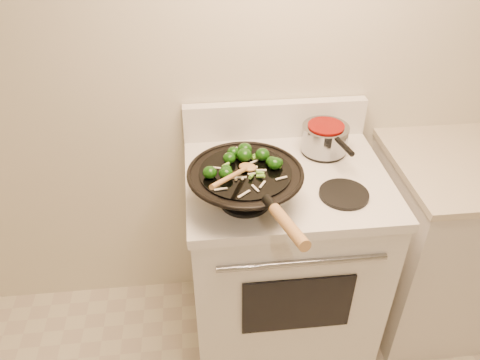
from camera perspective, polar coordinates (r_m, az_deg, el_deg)
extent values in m
plane|color=silver|center=(1.92, 5.06, 15.71)|extent=(3.50, 0.00, 3.50)
cube|color=white|center=(2.12, 4.97, -10.02)|extent=(0.76, 0.64, 0.88)
cube|color=white|center=(1.82, 5.71, 0.10)|extent=(0.78, 0.66, 0.04)
cube|color=white|center=(2.02, 4.28, 7.38)|extent=(0.78, 0.05, 0.16)
cylinder|color=gray|center=(1.66, 7.62, -9.97)|extent=(0.60, 0.02, 0.02)
cube|color=black|center=(1.83, 7.01, -14.88)|extent=(0.42, 0.01, 0.28)
cylinder|color=black|center=(1.66, 0.63, -2.55)|extent=(0.18, 0.18, 0.01)
cylinder|color=black|center=(1.73, 12.54, -1.70)|extent=(0.18, 0.18, 0.01)
cylinder|color=black|center=(1.90, -0.41, 3.05)|extent=(0.18, 0.18, 0.01)
cylinder|color=black|center=(1.97, 10.10, 3.61)|extent=(0.18, 0.18, 0.01)
cube|color=silver|center=(2.43, 25.41, -7.03)|extent=(0.78, 0.60, 0.88)
torus|color=black|center=(1.59, 0.66, 0.88)|extent=(0.40, 0.40, 0.01)
cylinder|color=black|center=(1.59, 0.66, 0.97)|extent=(0.32, 0.32, 0.01)
cylinder|color=black|center=(1.40, 3.70, -2.86)|extent=(0.04, 0.07, 0.04)
cylinder|color=#9F703E|center=(1.29, 5.96, -5.62)|extent=(0.08, 0.21, 0.07)
ellipsoid|color=#103709|center=(1.66, 0.58, 3.76)|extent=(0.05, 0.05, 0.04)
cylinder|color=#527E2D|center=(1.67, 1.12, 3.36)|extent=(0.02, 0.02, 0.01)
ellipsoid|color=#103709|center=(1.61, 3.87, 2.28)|extent=(0.04, 0.04, 0.03)
ellipsoid|color=#103709|center=(1.57, -1.70, 1.27)|extent=(0.04, 0.04, 0.03)
ellipsoid|color=#103709|center=(1.60, 4.26, 2.05)|extent=(0.05, 0.05, 0.04)
cylinder|color=#527E2D|center=(1.61, 4.75, 1.68)|extent=(0.02, 0.02, 0.01)
ellipsoid|color=#103709|center=(1.54, -1.74, 0.84)|extent=(0.05, 0.05, 0.04)
ellipsoid|color=#103709|center=(1.55, -3.71, 0.93)|extent=(0.05, 0.05, 0.04)
ellipsoid|color=#103709|center=(1.64, 2.75, 3.14)|extent=(0.05, 0.05, 0.04)
cylinder|color=#527E2D|center=(1.65, 3.26, 2.75)|extent=(0.02, 0.02, 0.02)
ellipsoid|color=#103709|center=(1.62, -1.32, 2.71)|extent=(0.05, 0.05, 0.04)
ellipsoid|color=#103709|center=(1.61, 4.62, 2.12)|extent=(0.04, 0.04, 0.03)
ellipsoid|color=#103709|center=(1.63, 0.53, 3.07)|extent=(0.05, 0.05, 0.05)
cylinder|color=#527E2D|center=(1.64, 1.09, 2.65)|extent=(0.02, 0.02, 0.02)
ellipsoid|color=#103709|center=(1.65, -0.82, 3.41)|extent=(0.04, 0.04, 0.04)
ellipsoid|color=#103709|center=(1.66, 0.62, 3.45)|extent=(0.04, 0.04, 0.03)
cube|color=silver|center=(1.59, 2.39, 1.21)|extent=(0.05, 0.01, 0.00)
cube|color=silver|center=(1.63, 1.49, 2.15)|extent=(0.05, 0.03, 0.00)
cube|color=silver|center=(1.59, -1.82, 1.36)|extent=(0.01, 0.05, 0.00)
cube|color=silver|center=(1.52, 2.75, -0.54)|extent=(0.03, 0.04, 0.00)
cube|color=silver|center=(1.48, 0.50, -1.70)|extent=(0.04, 0.04, 0.00)
cube|color=silver|center=(1.57, 1.93, 0.81)|extent=(0.05, 0.01, 0.00)
cube|color=silver|center=(1.67, 0.35, 3.10)|extent=(0.03, 0.04, 0.00)
cube|color=silver|center=(1.55, 5.06, 0.23)|extent=(0.04, 0.02, 0.00)
cube|color=silver|center=(1.69, -0.88, 3.61)|extent=(0.04, 0.05, 0.00)
cube|color=silver|center=(1.50, -2.36, -1.11)|extent=(0.04, 0.01, 0.00)
cube|color=silver|center=(1.50, 1.88, -1.01)|extent=(0.02, 0.04, 0.00)
cube|color=silver|center=(1.60, -3.01, 1.51)|extent=(0.05, 0.02, 0.00)
cube|color=silver|center=(1.55, -0.11, 0.32)|extent=(0.05, 0.01, 0.00)
cylinder|color=#609D32|center=(1.55, 1.38, 0.47)|extent=(0.03, 0.03, 0.02)
cylinder|color=#609D32|center=(1.65, 1.81, 3.01)|extent=(0.03, 0.03, 0.02)
cylinder|color=#609D32|center=(1.64, 1.88, 2.77)|extent=(0.03, 0.02, 0.01)
cylinder|color=#609D32|center=(1.64, -0.01, 2.63)|extent=(0.03, 0.02, 0.02)
cylinder|color=#609D32|center=(1.57, 2.43, 0.90)|extent=(0.03, 0.03, 0.01)
cylinder|color=#609D32|center=(1.55, 2.54, 0.47)|extent=(0.02, 0.02, 0.01)
cylinder|color=#609D32|center=(1.60, -1.75, 1.83)|extent=(0.02, 0.02, 0.01)
sphere|color=beige|center=(1.60, 2.00, 1.57)|extent=(0.01, 0.01, 0.01)
sphere|color=beige|center=(1.54, -0.49, 0.07)|extent=(0.01, 0.01, 0.01)
sphere|color=beige|center=(1.54, 0.27, 0.13)|extent=(0.01, 0.01, 0.01)
sphere|color=beige|center=(1.57, -1.83, 0.92)|extent=(0.01, 0.01, 0.01)
ellipsoid|color=#9F703E|center=(1.59, 0.94, 1.60)|extent=(0.08, 0.07, 0.02)
cylinder|color=#9F703E|center=(1.47, -1.17, 0.38)|extent=(0.15, 0.22, 0.10)
cylinder|color=gray|center=(1.94, 10.28, 5.10)|extent=(0.19, 0.19, 0.10)
cylinder|color=#720905|center=(1.91, 10.46, 6.52)|extent=(0.15, 0.15, 0.01)
cylinder|color=black|center=(1.80, 12.64, 4.00)|extent=(0.05, 0.12, 0.02)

